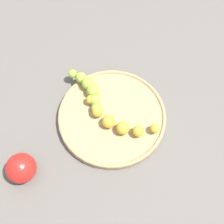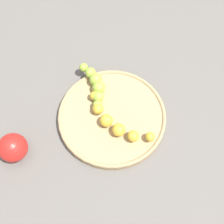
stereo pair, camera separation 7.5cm
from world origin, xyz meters
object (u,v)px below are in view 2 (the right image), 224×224
Objects in this scene: apple_red at (13,148)px; fruit_bowl at (112,116)px; banana_spotted at (115,122)px; banana_green at (95,84)px.

fruit_bowl is at bearing -16.98° from apple_red.
apple_red reaches higher than banana_spotted.
banana_green is 0.27m from apple_red.
banana_spotted is 2.82× the size of apple_red.
apple_red is at bearing 163.02° from fruit_bowl.
fruit_bowl is 1.40× the size of banana_spotted.
banana_green is (0.03, 0.12, 0.00)m from banana_spotted.
fruit_bowl is 0.10m from banana_green.
fruit_bowl is 3.95× the size of apple_red.
banana_green is at bearing 79.20° from fruit_bowl.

